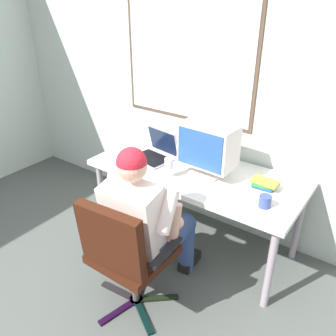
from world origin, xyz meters
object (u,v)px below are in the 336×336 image
Objects in this scene: coffee_mug at (265,201)px; office_chair at (124,251)px; crt_monitor at (208,146)px; person_seated at (146,218)px; wine_glass at (169,165)px; laptop at (157,151)px; desk at (195,178)px; book_stack at (264,184)px.

office_chair is at bearing -129.96° from coffee_mug.
office_chair is 2.14× the size of crt_monitor.
person_seated is 0.51m from wine_glass.
laptop is (-0.45, 0.94, 0.25)m from office_chair.
coffee_mug is (0.78, 0.04, -0.06)m from wine_glass.
desk is at bearing -179.12° from crt_monitor.
person_seated is at bearing 94.32° from office_chair.
coffee_mug is at bearing 50.04° from office_chair.
coffee_mug is (0.63, 0.75, 0.23)m from office_chair.
coffee_mug is at bearing 36.99° from person_seated.
office_chair is 0.78m from wine_glass.
office_chair is 5.82× the size of wine_glass.
wine_glass reaches higher than desk.
desk is 1.42× the size of person_seated.
office_chair is 1.03m from crt_monitor.
office_chair is at bearing -78.09° from wine_glass.
laptop is at bearing 178.40° from crt_monitor.
crt_monitor reaches higher than office_chair.
crt_monitor is at bearing -172.38° from book_stack.
office_chair reaches higher than desk.
wine_glass is (-0.22, -0.22, -0.14)m from crt_monitor.
person_seated is 0.92m from book_stack.
person_seated reaches higher than coffee_mug.
desk is 1.87× the size of office_chair.
person_seated is at bearing -97.62° from crt_monitor.
desk is 0.33m from crt_monitor.
laptop is at bearing 115.34° from office_chair.
wine_glass reaches higher than book_stack.
person_seated is at bearing -143.01° from coffee_mug.
person_seated is (-0.02, 0.26, 0.10)m from office_chair.
desk is 0.30m from wine_glass.
crt_monitor is 2.73× the size of wine_glass.
wine_glass is (-0.15, 0.71, 0.29)m from office_chair.
crt_monitor reaches higher than book_stack.
crt_monitor is 1.16× the size of laptop.
person_seated reaches higher than laptop.
coffee_mug is at bearing -15.21° from desk.
laptop is 0.97m from book_stack.
person_seated is 7.64× the size of wine_glass.
office_chair is 4.54× the size of book_stack.
book_stack is (0.46, 0.06, -0.22)m from crt_monitor.
wine_glass is at bearing 106.12° from person_seated.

